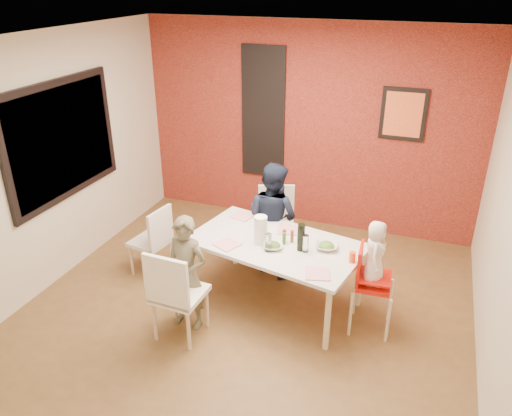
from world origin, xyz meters
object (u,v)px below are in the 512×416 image
(chair_near, at_px, (174,292))
(chair_left, at_px, (154,238))
(chair_far, at_px, (276,220))
(high_chair, at_px, (369,281))
(toddler, at_px, (375,253))
(child_near, at_px, (187,273))
(child_far, at_px, (273,218))
(wine_bottle, at_px, (301,237))
(dining_table, at_px, (276,248))
(paper_towel_roll, at_px, (261,230))

(chair_near, bearing_deg, chair_left, -48.25)
(chair_far, distance_m, high_chair, 1.56)
(chair_left, bearing_deg, high_chair, 95.76)
(chair_near, distance_m, toddler, 1.90)
(chair_far, bearing_deg, child_near, -126.19)
(child_far, bearing_deg, chair_near, 92.19)
(chair_left, relative_size, child_near, 0.72)
(child_far, height_order, toddler, child_far)
(chair_left, relative_size, child_far, 0.64)
(chair_far, bearing_deg, chair_near, -124.18)
(chair_near, xyz_separation_m, wine_bottle, (0.97, 0.84, 0.32))
(chair_far, distance_m, child_near, 1.56)
(child_near, relative_size, wine_bottle, 4.17)
(chair_near, xyz_separation_m, high_chair, (1.67, 0.80, 0.00))
(dining_table, distance_m, child_near, 0.95)
(chair_far, relative_size, high_chair, 1.03)
(dining_table, distance_m, paper_towel_roll, 0.26)
(dining_table, bearing_deg, chair_far, 107.43)
(chair_left, height_order, high_chair, high_chair)
(chair_near, relative_size, paper_towel_roll, 3.26)
(chair_far, relative_size, child_near, 0.79)
(dining_table, distance_m, child_far, 0.65)
(high_chair, relative_size, toddler, 1.40)
(wine_bottle, bearing_deg, chair_left, 176.80)
(dining_table, distance_m, high_chair, 0.99)
(chair_far, xyz_separation_m, paper_towel_roll, (0.12, -0.91, 0.35))
(dining_table, relative_size, paper_towel_roll, 6.35)
(chair_near, height_order, chair_left, chair_near)
(child_near, height_order, toddler, child_near)
(chair_far, xyz_separation_m, high_chair, (1.24, -0.94, 0.02))
(dining_table, height_order, chair_left, chair_left)
(chair_left, xyz_separation_m, paper_towel_roll, (1.32, -0.10, 0.39))
(toddler, distance_m, paper_towel_roll, 1.14)
(child_far, bearing_deg, toddler, 169.16)
(toddler, distance_m, wine_bottle, 0.72)
(chair_far, relative_size, child_far, 0.70)
(chair_far, xyz_separation_m, toddler, (1.27, -0.94, 0.33))
(high_chair, distance_m, child_far, 1.41)
(chair_near, relative_size, wine_bottle, 3.42)
(dining_table, distance_m, chair_left, 1.47)
(wine_bottle, distance_m, paper_towel_roll, 0.42)
(dining_table, xyz_separation_m, chair_left, (-1.46, 0.04, -0.18))
(wine_bottle, height_order, paper_towel_roll, paper_towel_roll)
(paper_towel_roll, bearing_deg, chair_far, 97.71)
(paper_towel_roll, bearing_deg, wine_bottle, 0.38)
(chair_near, xyz_separation_m, child_far, (0.45, 1.51, 0.13))
(dining_table, height_order, high_chair, high_chair)
(dining_table, distance_m, wine_bottle, 0.35)
(high_chair, relative_size, child_far, 0.67)
(high_chair, height_order, wine_bottle, wine_bottle)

